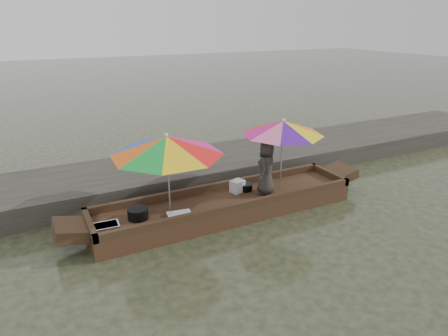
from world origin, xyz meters
name	(u,v)px	position (x,y,z in m)	size (l,w,h in m)	color
water	(226,214)	(0.00, 0.00, 0.00)	(80.00, 80.00, 0.00)	#262D1B
dock	(186,170)	(0.00, 2.20, 0.25)	(22.00, 2.20, 0.50)	#2D2B26
boat_hull	(226,207)	(0.00, 0.00, 0.17)	(5.52, 1.20, 0.35)	#3A2516
cooking_pot	(138,214)	(-1.85, -0.02, 0.45)	(0.38, 0.38, 0.20)	black
tray_crayfish	(106,227)	(-2.46, -0.16, 0.39)	(0.45, 0.31, 0.09)	silver
tray_scallop	(179,215)	(-1.14, -0.29, 0.38)	(0.45, 0.31, 0.06)	silver
charcoal_grill	(245,187)	(0.58, 0.23, 0.42)	(0.30, 0.30, 0.14)	black
supply_bag	(237,186)	(0.38, 0.22, 0.48)	(0.28, 0.22, 0.26)	silver
vendor	(266,168)	(0.88, -0.11, 0.93)	(0.57, 0.37, 1.16)	#312C28
umbrella_bow	(168,174)	(-1.22, 0.00, 1.12)	(2.10, 2.10, 1.55)	pink
umbrella_stern	(282,154)	(1.33, 0.00, 1.12)	(1.72, 1.72, 1.55)	blue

